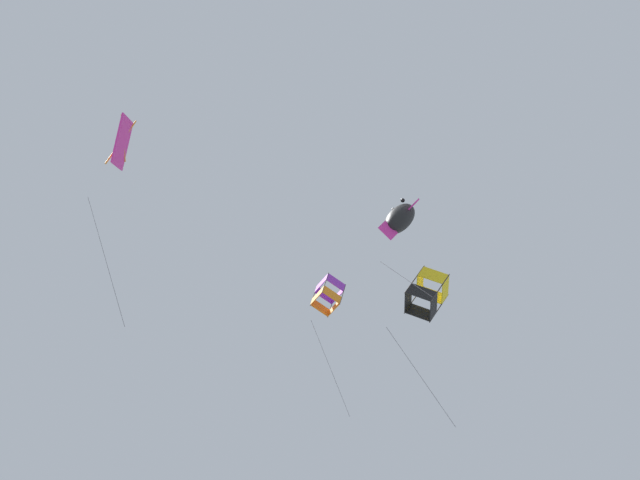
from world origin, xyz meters
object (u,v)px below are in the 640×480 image
Objects in this scene: kite_box_near_left at (328,295)px; kite_fish_low_drifter at (400,219)px; kite_diamond_highest at (122,143)px; kite_box_upper_right at (427,294)px.

kite_box_near_left is 1.29× the size of kite_fish_low_drifter.
kite_box_upper_right is at bearing -84.36° from kite_diamond_highest.
kite_box_near_left is at bearing -14.52° from kite_fish_low_drifter.
kite_fish_low_drifter is 9.73m from kite_diamond_highest.
kite_box_near_left reaches higher than kite_box_upper_right.
kite_box_upper_right is (-5.12, 0.86, -4.07)m from kite_box_near_left.
kite_box_upper_right is 11.60m from kite_diamond_highest.
kite_box_upper_right is 2.85m from kite_fish_low_drifter.
kite_diamond_highest is (5.11, 10.01, 2.87)m from kite_box_upper_right.
kite_box_near_left is at bearing 42.03° from kite_box_upper_right.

